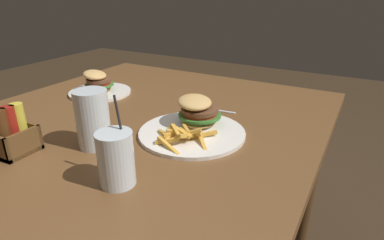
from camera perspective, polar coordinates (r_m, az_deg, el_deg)
dining_table at (r=0.99m, az=-11.73°, el=-6.75°), size 1.29×1.06×0.76m
meal_plate_near at (r=0.89m, az=0.45°, el=-0.31°), size 0.29×0.29×0.09m
beer_glass at (r=0.83m, az=-17.21°, el=0.02°), size 0.08×0.08×0.15m
juice_glass at (r=0.66m, az=-13.32°, el=-7.05°), size 0.07×0.07×0.18m
spoon at (r=1.07m, az=0.10°, el=2.69°), size 0.05×0.19×0.02m
meal_plate_far at (r=1.25m, az=-16.22°, el=5.80°), size 0.23×0.23×0.09m
condiment_caddy at (r=0.88m, az=-29.14°, el=-2.34°), size 0.09×0.08×0.12m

